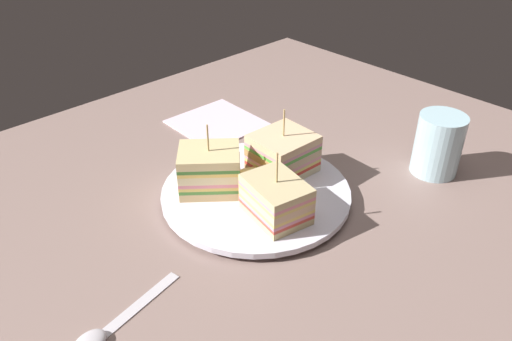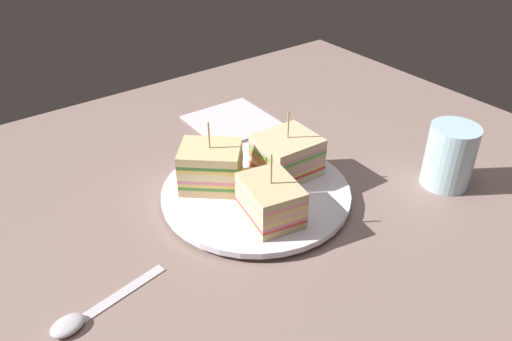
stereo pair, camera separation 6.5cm
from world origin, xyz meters
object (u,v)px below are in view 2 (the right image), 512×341
plate (256,193)px  drinking_glass (449,160)px  chip_pile (261,178)px  spoon (83,316)px  sandwich_wedge_0 (211,167)px  napkin (232,121)px  sandwich_wedge_2 (287,155)px  sandwich_wedge_1 (270,200)px

plate → drinking_glass: 26.53cm
plate → chip_pile: size_ratio=3.21×
spoon → drinking_glass: 49.61cm
plate → sandwich_wedge_0: size_ratio=2.51×
chip_pile → spoon: size_ratio=0.58×
spoon → napkin: 44.27cm
sandwich_wedge_0 → chip_pile: bearing=0.2°
plate → sandwich_wedge_2: 6.80cm
spoon → napkin: size_ratio=1.01×
sandwich_wedge_1 → drinking_glass: size_ratio=1.02×
plate → spoon: (25.91, 5.92, -0.49)cm
napkin → drinking_glass: bearing=111.9°
napkin → sandwich_wedge_2: bearing=77.9°
chip_pile → napkin: bearing=-114.4°
sandwich_wedge_1 → spoon: (23.87, 0.34, -3.54)cm
sandwich_wedge_1 → sandwich_wedge_2: (-7.91, -6.49, 0.24)cm
chip_pile → sandwich_wedge_2: bearing=-170.4°
chip_pile → drinking_glass: 25.63cm
sandwich_wedge_0 → chip_pile: size_ratio=1.28×
sandwich_wedge_0 → sandwich_wedge_2: size_ratio=1.06×
sandwich_wedge_0 → drinking_glass: sandwich_wedge_0 is taller
plate → sandwich_wedge_0: 6.87cm
chip_pile → spoon: chip_pile is taller
sandwich_wedge_1 → chip_pile: sandwich_wedge_1 is taller
chip_pile → plate: bearing=3.5°
chip_pile → spoon: 27.58cm
sandwich_wedge_0 → napkin: bearing=89.3°
drinking_glass → napkin: bearing=-68.1°
sandwich_wedge_1 → drinking_glass: (-25.16, 7.09, -0.18)cm
sandwich_wedge_1 → chip_pile: size_ratio=1.15×
sandwich_wedge_0 → sandwich_wedge_1: (-2.02, 9.93, -0.39)cm
plate → sandwich_wedge_1: (2.04, 5.59, 3.06)cm
plate → napkin: (-9.97, -20.02, -0.64)cm
sandwich_wedge_0 → napkin: 21.42cm
drinking_glass → sandwich_wedge_1: bearing=-15.7°
sandwich_wedge_1 → spoon: 24.13cm
plate → drinking_glass: (-23.13, 12.68, 2.88)cm
sandwich_wedge_1 → napkin: (-12.00, -25.61, -3.70)cm
chip_pile → sandwich_wedge_1: bearing=62.5°
sandwich_wedge_1 → chip_pile: 6.44cm
sandwich_wedge_2 → chip_pile: (4.98, 0.84, -1.27)cm
napkin → spoon: bearing=35.9°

